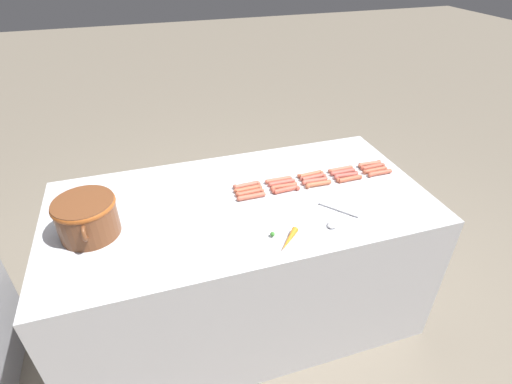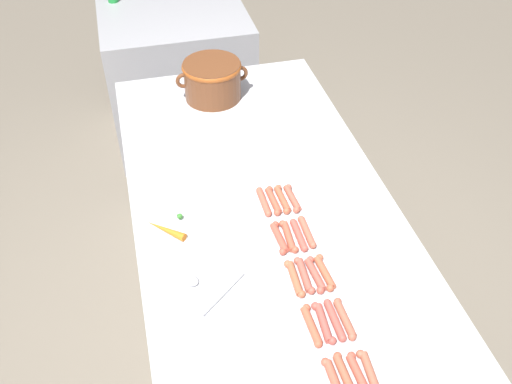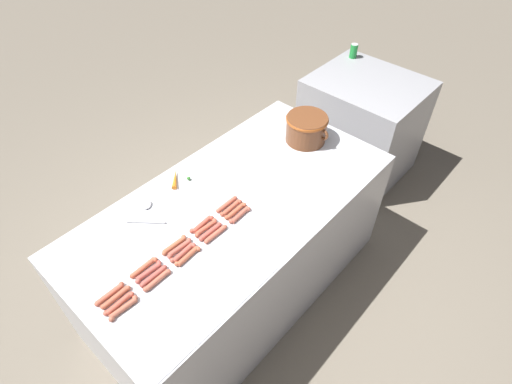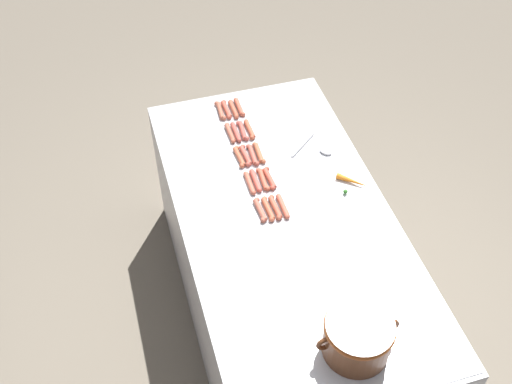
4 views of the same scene
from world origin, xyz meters
name	(u,v)px [view 2 (image 2 of 4)]	position (x,y,z in m)	size (l,w,h in m)	color
ground_plane	(259,325)	(0.00, 0.00, 0.00)	(20.00, 20.00, 0.00)	#756B5B
griddle_counter	(259,268)	(0.00, 0.00, 0.45)	(1.03, 2.05, 0.90)	#BCBCC1
back_cabinet	(179,78)	(-0.11, 1.75, 0.46)	(0.91, 0.79, 0.91)	#A0A0A4
hot_dog_0	(335,382)	(0.01, -0.86, 0.91)	(0.03, 0.17, 0.03)	#BB5842
hot_dog_1	(313,325)	(0.00, -0.66, 0.91)	(0.03, 0.17, 0.03)	#BD583D
hot_dog_2	(295,278)	(0.01, -0.46, 0.91)	(0.03, 0.17, 0.03)	#B45D3E
hot_dog_3	(279,238)	(0.01, -0.26, 0.91)	(0.04, 0.17, 0.03)	#BE503E
hot_dog_4	(264,202)	(0.00, -0.06, 0.91)	(0.03, 0.17, 0.03)	#BE5A44
hot_dog_5	(345,377)	(0.04, -0.85, 0.91)	(0.03, 0.17, 0.03)	#B0593F
hot_dog_6	(323,323)	(0.04, -0.66, 0.91)	(0.04, 0.17, 0.03)	#B04F45
hot_dog_7	(304,275)	(0.04, -0.45, 0.91)	(0.03, 0.17, 0.03)	#B15546
hot_dog_8	(289,236)	(0.04, -0.26, 0.91)	(0.03, 0.17, 0.03)	#B6563E
hot_dog_9	(273,201)	(0.04, -0.06, 0.91)	(0.03, 0.17, 0.03)	#B4553E
hot_dog_10	(359,376)	(0.08, -0.86, 0.91)	(0.03, 0.17, 0.03)	#B9523F
hot_dog_11	(335,320)	(0.08, -0.65, 0.91)	(0.03, 0.17, 0.03)	#B14F44
hot_dog_12	(315,275)	(0.08, -0.46, 0.91)	(0.04, 0.17, 0.03)	#B25345
hot_dog_13	(299,235)	(0.08, -0.27, 0.91)	(0.03, 0.17, 0.03)	#BC5145
hot_dog_14	(282,199)	(0.08, -0.06, 0.91)	(0.03, 0.17, 0.03)	#B8593D
hot_dog_15	(371,374)	(0.12, -0.86, 0.91)	(0.04, 0.17, 0.03)	#B05C45
hot_dog_16	(345,319)	(0.11, -0.66, 0.91)	(0.03, 0.17, 0.03)	#B35C46
hot_dog_17	(325,272)	(0.11, -0.46, 0.91)	(0.04, 0.17, 0.03)	#BB5B3E
hot_dog_18	(307,232)	(0.11, -0.26, 0.91)	(0.03, 0.17, 0.03)	#BD5C46
hot_dog_19	(292,198)	(0.12, -0.07, 0.91)	(0.04, 0.17, 0.03)	#B45946
bean_pot	(212,78)	(-0.04, 0.76, 1.01)	(0.36, 0.29, 0.19)	brown
serving_spoon	(201,284)	(-0.31, -0.40, 0.91)	(0.23, 0.20, 0.02)	#B7B7BC
carrot	(167,229)	(-0.39, -0.12, 0.92)	(0.15, 0.14, 0.03)	orange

